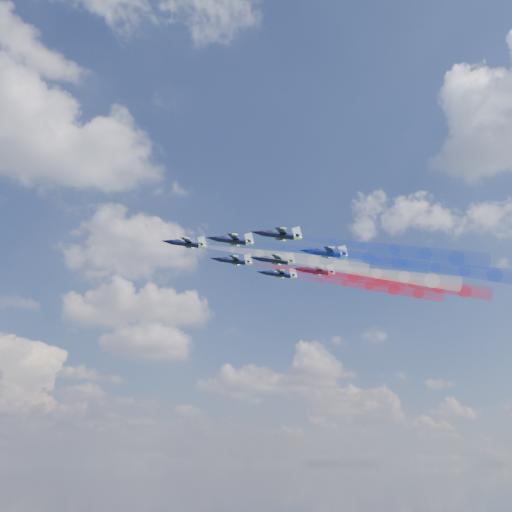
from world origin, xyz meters
name	(u,v)px	position (x,y,z in m)	size (l,w,h in m)	color
jet_lead	(185,244)	(-11.97, 22.67, 156.20)	(10.06, 12.58, 3.35)	black
trail_lead	(287,257)	(13.26, 13.17, 152.43)	(4.19, 43.32, 4.19)	white
jet_inner_left	(232,241)	(-3.29, 9.08, 153.46)	(10.06, 12.58, 3.35)	black
trail_inner_left	(340,254)	(21.94, -0.42, 149.69)	(4.19, 43.32, 4.19)	blue
jet_inner_right	(233,261)	(3.69, 30.01, 155.37)	(10.06, 12.58, 3.35)	black
trail_inner_right	(328,273)	(28.91, 20.51, 151.60)	(4.19, 43.32, 4.19)	red
jet_outer_left	(278,235)	(4.48, -3.07, 151.61)	(10.06, 12.58, 3.35)	black
trail_outer_left	(394,250)	(29.71, -12.57, 147.83)	(4.19, 43.32, 4.19)	blue
jet_center_third	(274,261)	(10.54, 15.11, 151.65)	(10.06, 12.58, 3.35)	black
trail_center_third	(377,274)	(35.77, 5.61, 147.88)	(4.19, 43.32, 4.19)	white
jet_outer_right	(279,274)	(19.40, 34.29, 154.25)	(10.06, 12.58, 3.35)	black
trail_outer_right	(369,286)	(44.63, 24.79, 150.48)	(4.19, 43.32, 4.19)	red
jet_rear_left	(326,253)	(19.02, 1.63, 150.27)	(10.06, 12.58, 3.35)	black
trail_rear_left	(435,267)	(44.25, -7.87, 146.50)	(4.19, 43.32, 4.19)	blue
jet_rear_right	(316,271)	(25.55, 21.48, 152.09)	(10.06, 12.58, 3.35)	black
trail_rear_right	(412,284)	(50.78, 11.98, 148.32)	(4.19, 43.32, 4.19)	red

